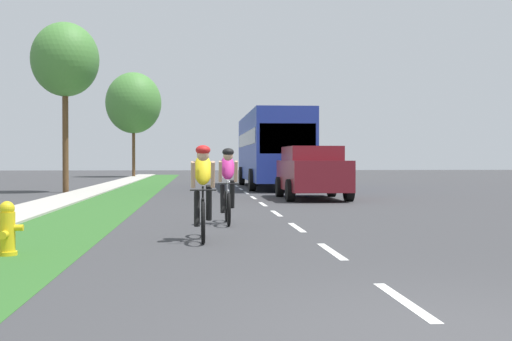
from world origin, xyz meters
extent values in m
plane|color=#38383A|center=(0.00, 20.00, 0.00)|extent=(120.00, 120.00, 0.00)
cube|color=#2D6026|center=(-4.61, 20.00, 0.00)|extent=(2.09, 70.00, 0.01)
cube|color=#B2ADA3|center=(-6.39, 20.00, 0.00)|extent=(1.48, 70.00, 0.10)
cube|color=white|center=(0.00, 1.25, 0.00)|extent=(0.12, 1.80, 0.01)
cube|color=white|center=(0.00, 4.75, 0.00)|extent=(0.12, 1.80, 0.01)
cube|color=white|center=(0.00, 8.25, 0.00)|extent=(0.12, 1.80, 0.01)
cube|color=white|center=(0.00, 11.75, 0.00)|extent=(0.12, 1.80, 0.01)
cube|color=white|center=(0.00, 15.25, 0.00)|extent=(0.12, 1.80, 0.01)
cube|color=white|center=(0.00, 18.75, 0.00)|extent=(0.12, 1.80, 0.01)
cube|color=white|center=(0.00, 22.25, 0.00)|extent=(0.12, 1.80, 0.01)
cube|color=white|center=(0.00, 25.75, 0.00)|extent=(0.12, 1.80, 0.01)
cube|color=white|center=(0.00, 29.25, 0.00)|extent=(0.12, 1.80, 0.01)
cube|color=white|center=(0.00, 32.75, 0.00)|extent=(0.12, 1.80, 0.01)
cube|color=white|center=(0.00, 36.25, 0.00)|extent=(0.12, 1.80, 0.01)
cube|color=white|center=(0.00, 39.75, 0.00)|extent=(0.12, 1.80, 0.01)
cube|color=white|center=(0.00, 43.25, 0.00)|extent=(0.12, 1.80, 0.01)
cube|color=white|center=(0.00, 46.75, 0.00)|extent=(0.12, 1.80, 0.01)
cube|color=white|center=(0.00, 50.25, 0.00)|extent=(0.12, 1.80, 0.01)
cylinder|color=yellow|center=(-4.61, 4.71, 0.03)|extent=(0.28, 0.28, 0.06)
cylinder|color=yellow|center=(-4.61, 4.71, 0.34)|extent=(0.22, 0.22, 0.55)
sphere|color=yellow|center=(-4.61, 4.71, 0.66)|extent=(0.21, 0.21, 0.21)
cylinder|color=yellow|center=(-4.45, 4.71, 0.39)|extent=(0.12, 0.09, 0.09)
cylinder|color=yellow|center=(-4.61, 4.54, 0.31)|extent=(0.11, 0.14, 0.11)
torus|color=black|center=(-1.87, 6.80, 0.34)|extent=(0.06, 0.68, 0.68)
torus|color=black|center=(-1.87, 5.76, 0.34)|extent=(0.06, 0.68, 0.68)
cylinder|color=black|center=(-1.87, 6.18, 0.52)|extent=(0.04, 0.59, 0.43)
cylinder|color=black|center=(-1.87, 6.46, 0.62)|extent=(0.04, 0.04, 0.55)
cylinder|color=black|center=(-1.87, 6.23, 0.85)|extent=(0.03, 0.55, 0.03)
cylinder|color=black|center=(-1.87, 5.78, 0.86)|extent=(0.42, 0.02, 0.02)
ellipsoid|color=yellow|center=(-1.87, 6.30, 1.18)|extent=(0.30, 0.54, 0.63)
sphere|color=tan|center=(-1.87, 6.02, 1.42)|extent=(0.20, 0.20, 0.20)
ellipsoid|color=red|center=(-1.87, 6.02, 1.50)|extent=(0.24, 0.28, 0.16)
cylinder|color=tan|center=(-2.03, 6.02, 1.10)|extent=(0.07, 0.26, 0.45)
cylinder|color=tan|center=(-1.71, 6.02, 1.10)|extent=(0.07, 0.26, 0.45)
cylinder|color=black|center=(-1.97, 6.38, 0.52)|extent=(0.10, 0.30, 0.60)
cylinder|color=black|center=(-1.77, 6.33, 0.62)|extent=(0.10, 0.25, 0.61)
torus|color=black|center=(-1.33, 9.65, 0.34)|extent=(0.06, 0.68, 0.68)
torus|color=black|center=(-1.33, 8.61, 0.34)|extent=(0.06, 0.68, 0.68)
cylinder|color=#A5A8AD|center=(-1.33, 9.03, 0.52)|extent=(0.04, 0.59, 0.43)
cylinder|color=#A5A8AD|center=(-1.33, 9.31, 0.62)|extent=(0.04, 0.04, 0.55)
cylinder|color=#A5A8AD|center=(-1.33, 9.08, 0.85)|extent=(0.03, 0.55, 0.03)
cylinder|color=black|center=(-1.33, 8.63, 0.86)|extent=(0.42, 0.02, 0.02)
ellipsoid|color=#CC2D8C|center=(-1.33, 9.15, 1.18)|extent=(0.30, 0.54, 0.63)
sphere|color=tan|center=(-1.33, 8.87, 1.42)|extent=(0.20, 0.20, 0.20)
ellipsoid|color=black|center=(-1.33, 8.87, 1.50)|extent=(0.24, 0.28, 0.16)
cylinder|color=tan|center=(-1.49, 8.87, 1.10)|extent=(0.07, 0.26, 0.45)
cylinder|color=tan|center=(-1.17, 8.87, 1.10)|extent=(0.07, 0.26, 0.45)
cylinder|color=black|center=(-1.43, 9.23, 0.52)|extent=(0.10, 0.30, 0.60)
cylinder|color=black|center=(-1.23, 9.18, 0.62)|extent=(0.10, 0.25, 0.61)
cube|color=maroon|center=(1.94, 17.85, 0.81)|extent=(1.90, 4.70, 1.00)
cube|color=maroon|center=(1.94, 18.05, 1.53)|extent=(1.71, 2.91, 0.52)
cube|color=#1E2833|center=(1.94, 16.79, 1.41)|extent=(1.56, 0.08, 0.44)
cylinder|color=black|center=(0.99, 16.44, 0.36)|extent=(0.25, 0.72, 0.72)
cylinder|color=black|center=(2.89, 16.44, 0.36)|extent=(0.25, 0.72, 0.72)
cylinder|color=black|center=(0.99, 19.26, 0.36)|extent=(0.25, 0.72, 0.72)
cylinder|color=black|center=(2.89, 19.26, 0.36)|extent=(0.25, 0.72, 0.72)
cube|color=#23389E|center=(1.60, 27.42, 1.93)|extent=(2.50, 11.60, 3.10)
cube|color=#1E2833|center=(1.60, 27.42, 2.33)|extent=(2.52, 10.67, 0.64)
cube|color=#1E2833|center=(1.60, 21.65, 2.18)|extent=(2.25, 0.06, 1.20)
cylinder|color=black|center=(0.35, 23.65, 0.48)|extent=(0.28, 0.96, 0.96)
cylinder|color=black|center=(2.85, 23.65, 0.48)|extent=(0.28, 0.96, 0.96)
cylinder|color=black|center=(0.35, 30.61, 0.48)|extent=(0.28, 0.96, 0.96)
cylinder|color=black|center=(2.85, 30.61, 0.48)|extent=(0.28, 0.96, 0.96)
cylinder|color=brown|center=(-7.31, 23.14, 2.16)|extent=(0.24, 0.24, 4.32)
ellipsoid|color=#478438|center=(-7.31, 23.14, 5.41)|extent=(2.73, 2.73, 3.00)
cylinder|color=brown|center=(-6.88, 47.87, 2.00)|extent=(0.24, 0.24, 4.00)
ellipsoid|color=#478438|center=(-6.88, 47.87, 5.70)|extent=(4.26, 4.26, 4.69)
camera|label=1|loc=(-1.95, -5.03, 1.35)|focal=47.67mm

